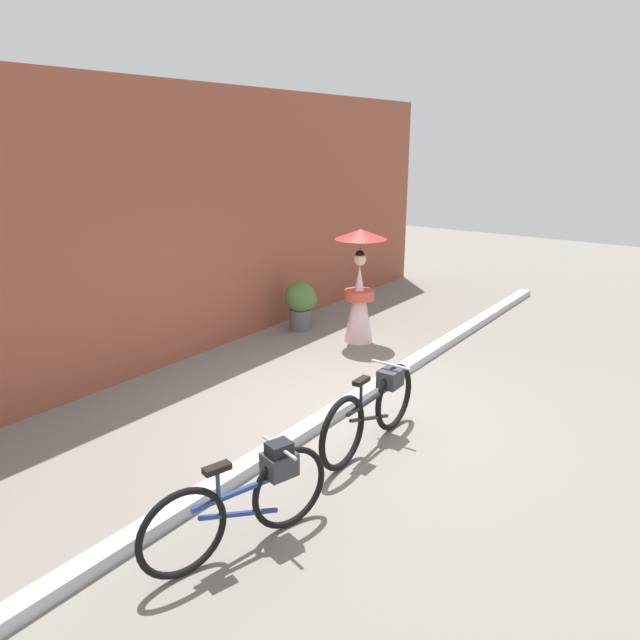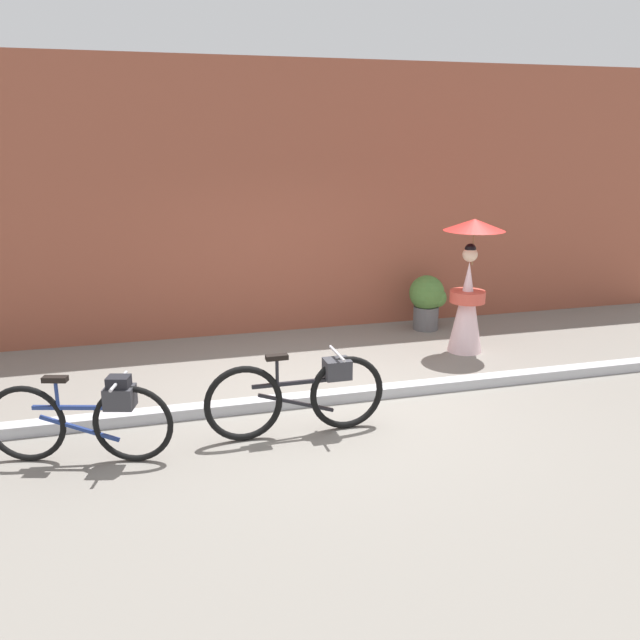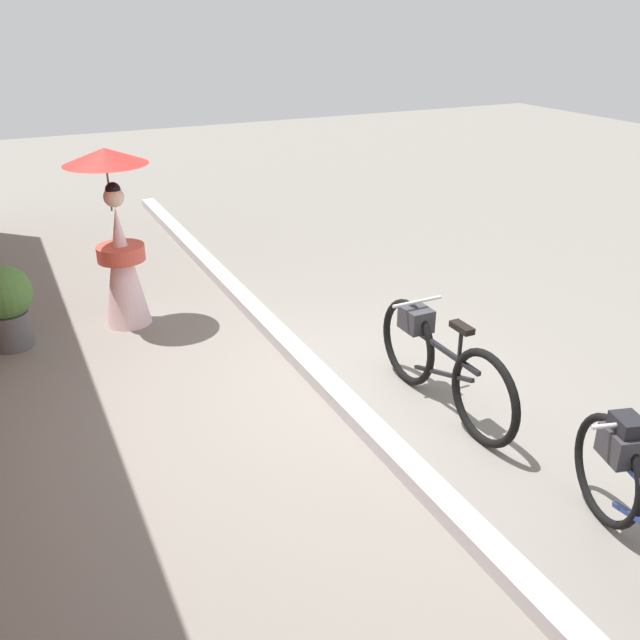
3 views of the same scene
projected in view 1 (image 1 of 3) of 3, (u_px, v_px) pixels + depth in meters
The scene contains 7 objects.
ground_plane at pixel (345, 410), 7.35m from camera, with size 30.00×30.00×0.00m, color gray.
building_wall at pixel (165, 227), 8.54m from camera, with size 14.00×0.40×4.01m, color brown.
sidewalk_curb at pixel (345, 405), 7.33m from camera, with size 14.00×0.20×0.12m, color #B2B2B7.
bicycle_near_officer at pixel (247, 498), 4.78m from camera, with size 1.68×0.61×0.84m.
bicycle_far_side at pixel (372, 409), 6.38m from camera, with size 1.85×0.48×0.87m.
person_with_parasol at pixel (359, 285), 9.59m from camera, with size 0.84×0.84×1.86m.
potted_plant_by_door at pixel (301, 303), 10.32m from camera, with size 0.56×0.55×0.86m.
Camera 1 is at (-5.59, -3.70, 3.23)m, focal length 33.14 mm.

